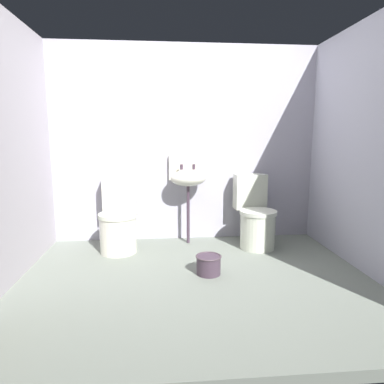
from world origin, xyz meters
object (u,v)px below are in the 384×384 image
at_px(toilet_left, 119,220).
at_px(sink, 188,177).
at_px(bucket, 209,264).
at_px(toilet_right, 255,217).

xyz_separation_m(toilet_left, sink, (0.76, 0.19, 0.43)).
bearing_deg(bucket, toilet_left, 139.55).
bearing_deg(toilet_right, sink, -17.64).
xyz_separation_m(sink, bucket, (0.11, -0.93, -0.66)).
bearing_deg(toilet_left, toilet_right, 177.62).
relative_size(toilet_left, bucket, 3.37).
height_order(sink, bucket, sink).
distance_m(toilet_left, bucket, 1.17).
relative_size(toilet_right, bucket, 3.37).
relative_size(toilet_left, toilet_right, 1.00).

